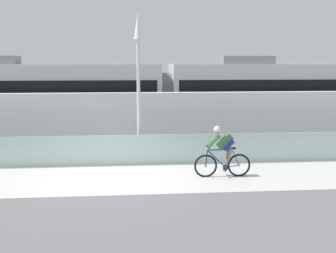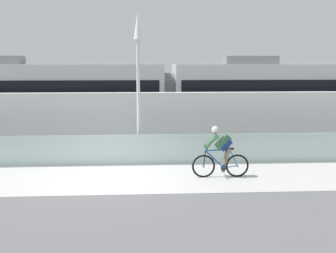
% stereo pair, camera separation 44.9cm
% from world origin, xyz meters
% --- Properties ---
extents(ground_plane, '(200.00, 200.00, 0.00)m').
position_xyz_m(ground_plane, '(0.00, 0.00, 0.00)').
color(ground_plane, slate).
extents(bike_path_deck, '(32.00, 3.20, 0.01)m').
position_xyz_m(bike_path_deck, '(0.00, 0.00, 0.01)').
color(bike_path_deck, silver).
rests_on(bike_path_deck, ground).
extents(glass_parapet, '(32.00, 0.05, 1.05)m').
position_xyz_m(glass_parapet, '(0.00, 1.85, 0.52)').
color(glass_parapet, '#ADC6C1').
rests_on(glass_parapet, ground).
extents(concrete_barrier_wall, '(32.00, 0.36, 2.38)m').
position_xyz_m(concrete_barrier_wall, '(0.00, 3.65, 1.19)').
color(concrete_barrier_wall, white).
rests_on(concrete_barrier_wall, ground).
extents(tram_rail_near, '(32.00, 0.08, 0.01)m').
position_xyz_m(tram_rail_near, '(0.00, 6.13, 0.00)').
color(tram_rail_near, '#595654').
rests_on(tram_rail_near, ground).
extents(tram_rail_far, '(32.00, 0.08, 0.01)m').
position_xyz_m(tram_rail_far, '(0.00, 7.57, 0.00)').
color(tram_rail_far, '#595654').
rests_on(tram_rail_far, ground).
extents(tram, '(22.56, 2.54, 3.81)m').
position_xyz_m(tram, '(2.36, 6.85, 1.89)').
color(tram, silver).
rests_on(tram, ground).
extents(cyclist_on_bike, '(1.77, 0.58, 1.61)m').
position_xyz_m(cyclist_on_bike, '(3.56, 0.00, 0.78)').
color(cyclist_on_bike, black).
rests_on(cyclist_on_bike, ground).
extents(lamp_post_antenna, '(0.28, 0.28, 5.20)m').
position_xyz_m(lamp_post_antenna, '(1.03, 2.15, 3.29)').
color(lamp_post_antenna, gray).
rests_on(lamp_post_antenna, ground).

